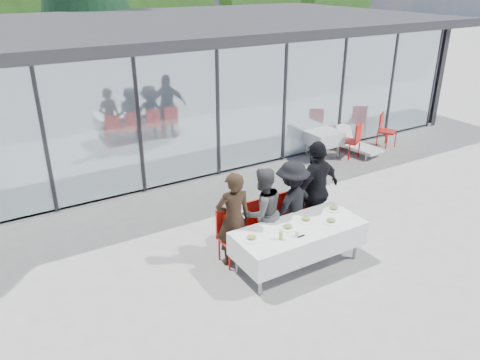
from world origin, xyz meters
The scene contains 23 objects.
ground centered at (0.00, 0.00, 0.00)m, with size 90.00×90.00×0.00m, color gray.
pavilion centered at (2.00, 8.16, 2.15)m, with size 14.80×8.80×3.44m.
dining_table centered at (0.31, -0.14, 0.54)m, with size 2.26×0.96×0.75m.
diner_a centered at (-0.59, 0.51, 0.85)m, with size 0.62×0.62×1.70m, color #312115.
diner_chair_a centered at (-0.59, 0.61, 0.54)m, with size 0.44×0.44×0.97m.
diner_b centered at (0.00, 0.51, 0.82)m, with size 0.80×0.80×1.65m, color #484848.
diner_chair_b centered at (0.00, 0.61, 0.54)m, with size 0.44×0.44×0.97m.
diner_c centered at (0.63, 0.51, 0.82)m, with size 1.05×1.05×1.63m, color black.
diner_chair_c centered at (0.63, 0.61, 0.54)m, with size 0.44×0.44×0.97m.
diner_d centered at (1.19, 0.51, 0.96)m, with size 1.12×1.12×1.91m, color black.
diner_chair_d centered at (1.19, 0.61, 0.54)m, with size 0.44×0.44×0.97m.
plate_a centered at (-0.58, -0.05, 0.77)m, with size 0.29×0.29×0.07m.
plate_b centered at (0.12, -0.07, 0.77)m, with size 0.29×0.29×0.07m.
plate_c centered at (0.55, -0.01, 0.77)m, with size 0.29×0.29×0.07m.
plate_d centered at (1.23, 0.05, 0.77)m, with size 0.29×0.29×0.07m.
plate_extra centered at (0.88, -0.28, 0.77)m, with size 0.29×0.29×0.07m.
juice_bottle centered at (-0.18, -0.30, 0.82)m, with size 0.06×0.06×0.15m, color #99C050.
drinking_glasses centered at (0.09, -0.36, 0.80)m, with size 0.07×0.07×0.10m.
folded_eyeglasses centered at (0.15, -0.39, 0.76)m, with size 0.14×0.03×0.01m, color black.
spare_table_right centered at (4.07, 3.69, 0.55)m, with size 0.86×0.86×0.74m.
spare_chair_a centered at (6.18, 3.47, 0.54)m, with size 0.61×0.61×0.97m.
spare_chair_b centered at (4.76, 3.22, 0.54)m, with size 0.60×0.60×0.97m.
lounger centered at (5.13, 3.56, 0.26)m, with size 0.77×1.40×0.72m.
Camera 1 is at (-4.05, -5.46, 4.64)m, focal length 35.00 mm.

